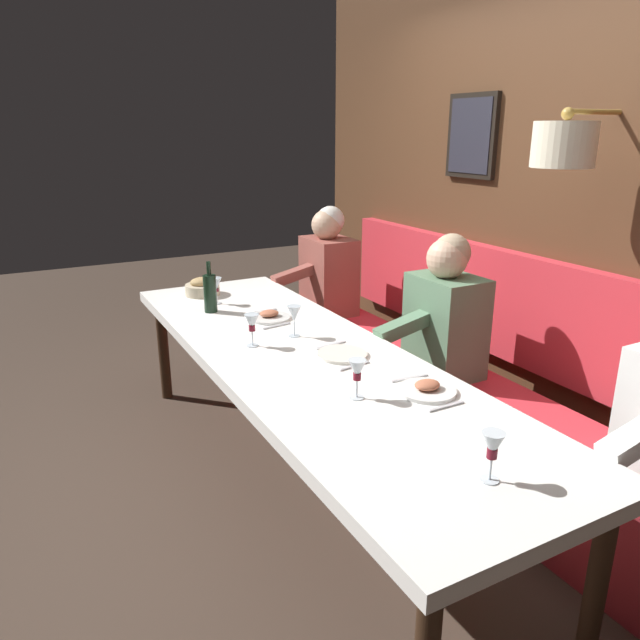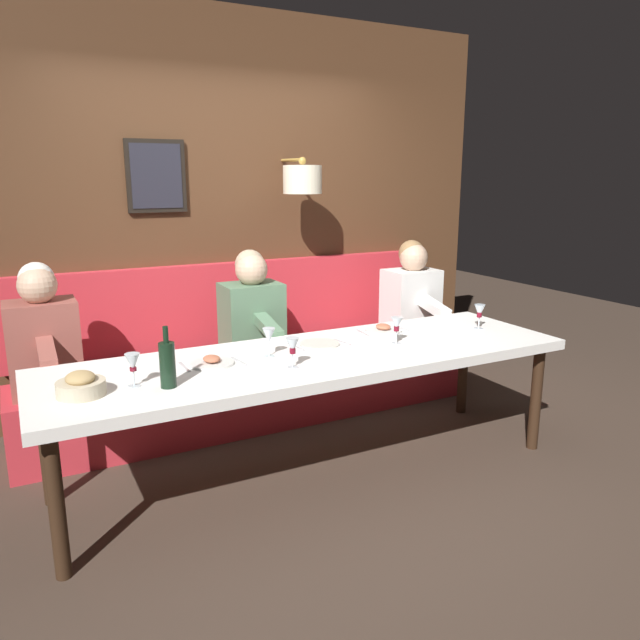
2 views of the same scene
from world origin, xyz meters
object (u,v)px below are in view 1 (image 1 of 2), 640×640
object	(u,v)px
wine_glass_4	(294,315)
wine_glass_0	(357,371)
wine_glass_1	(252,324)
bread_bowl	(202,288)
wine_glass_2	(216,285)
wine_bottle	(210,293)
diner_near	(445,311)
diner_middle	(328,265)
wine_glass_3	(493,447)
dining_table	(304,365)

from	to	relation	value
wine_glass_4	wine_glass_0	bearing A→B (deg)	-97.63
wine_glass_1	bread_bowl	size ratio (longest dim) A/B	0.75
wine_glass_2	bread_bowl	world-z (taller)	wine_glass_2
bread_bowl	wine_glass_4	bearing A→B (deg)	-80.34
wine_bottle	wine_glass_4	bearing A→B (deg)	-68.72
diner_near	bread_bowl	bearing A→B (deg)	128.90
wine_glass_0	wine_glass_1	bearing A→B (deg)	100.61
wine_glass_0	wine_bottle	size ratio (longest dim) A/B	0.55
diner_middle	wine_glass_3	xyz separation A→B (m)	(-0.87, -2.58, 0.04)
bread_bowl	diner_near	bearing A→B (deg)	-51.10
wine_glass_0	wine_glass_2	distance (m)	1.55
wine_glass_0	bread_bowl	bearing A→B (deg)	92.12
wine_bottle	wine_glass_0	bearing A→B (deg)	-84.42
dining_table	diner_near	bearing A→B (deg)	1.98
wine_bottle	wine_glass_2	bearing A→B (deg)	59.52
wine_glass_0	dining_table	bearing A→B (deg)	86.00
wine_bottle	diner_near	bearing A→B (deg)	-38.38
dining_table	wine_glass_1	xyz separation A→B (m)	(-0.18, 0.21, 0.17)
dining_table	bread_bowl	distance (m)	1.26
wine_glass_0	wine_glass_2	xyz separation A→B (m)	(-0.05, 1.55, 0.00)
wine_glass_0	wine_bottle	xyz separation A→B (m)	(-0.14, 1.41, 0.00)
diner_middle	wine_glass_1	distance (m)	1.56
dining_table	bread_bowl	world-z (taller)	bread_bowl
wine_glass_2	diner_middle	bearing A→B (deg)	19.32
wine_glass_4	wine_glass_1	bearing A→B (deg)	-172.75
diner_middle	wine_glass_0	bearing A→B (deg)	-115.91
wine_glass_2	wine_glass_4	distance (m)	0.78
diner_middle	wine_glass_2	distance (m)	1.03
wine_glass_1	wine_glass_4	world-z (taller)	same
wine_bottle	bread_bowl	bearing A→B (deg)	79.53
wine_glass_2	wine_glass_0	bearing A→B (deg)	-88.08
bread_bowl	wine_glass_3	bearing A→B (deg)	-87.30
dining_table	bread_bowl	bearing A→B (deg)	94.75
diner_middle	wine_bottle	size ratio (longest dim) A/B	2.64
wine_glass_1	bread_bowl	bearing A→B (deg)	85.89
diner_middle	wine_bottle	bearing A→B (deg)	-155.33
wine_glass_0	wine_glass_4	world-z (taller)	same
wine_glass_3	bread_bowl	world-z (taller)	wine_glass_3
wine_bottle	diner_middle	bearing A→B (deg)	24.67
wine_glass_4	bread_bowl	world-z (taller)	wine_glass_4
wine_glass_1	wine_glass_3	size ratio (longest dim) A/B	1.00
wine_glass_1	bread_bowl	xyz separation A→B (m)	(0.07, 1.04, -0.07)
diner_middle	wine_glass_4	xyz separation A→B (m)	(-0.81, -1.11, 0.04)
wine_glass_1	wine_glass_3	bearing A→B (deg)	-82.45
wine_glass_2	wine_glass_4	xyz separation A→B (m)	(0.16, -0.77, 0.00)
wine_glass_4	diner_near	bearing A→B (deg)	-14.76
dining_table	wine_glass_1	size ratio (longest dim) A/B	18.49
wine_glass_1	wine_bottle	distance (m)	0.65
dining_table	diner_middle	bearing A→B (deg)	56.91
dining_table	wine_glass_0	xyz separation A→B (m)	(-0.04, -0.54, 0.17)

